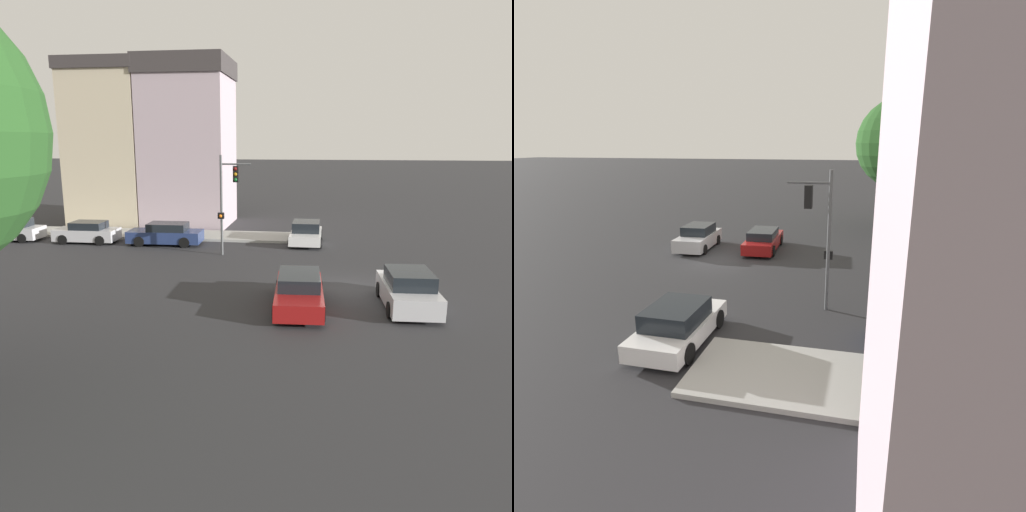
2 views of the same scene
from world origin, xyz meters
TOP-DOWN VIEW (x-y plane):
  - ground_plane at (0.00, 0.00)m, footprint 300.00×300.00m
  - rowhouse_backdrop at (16.66, 14.72)m, footprint 7.76×12.36m
  - traffic_signal at (5.87, 6.57)m, footprint 0.56×1.88m
  - crossing_car_0 at (-2.32, -2.22)m, footprint 4.38×2.12m
  - crossing_car_1 at (-2.86, 2.06)m, footprint 4.85×2.11m
  - crossing_car_2 at (9.90, 2.25)m, footprint 4.28×2.09m
  - parked_car_0 at (8.36, 11.10)m, footprint 2.09×4.72m
  - parked_car_1 at (8.32, 16.39)m, footprint 1.97×4.03m
  - parked_car_2 at (8.37, 21.69)m, footprint 1.93×3.96m

SIDE VIEW (x-z plane):
  - ground_plane at x=0.00m, z-range 0.00..0.00m
  - parked_car_1 at x=8.32m, z-range -0.03..1.35m
  - crossing_car_1 at x=-2.86m, z-range -0.02..1.35m
  - crossing_car_2 at x=9.90m, z-range -0.04..1.38m
  - parked_car_0 at x=8.36m, z-range -0.03..1.37m
  - parked_car_2 at x=8.37m, z-range -0.04..1.41m
  - crossing_car_0 at x=-2.32m, z-range -0.05..1.50m
  - traffic_signal at x=5.87m, z-range 0.79..6.52m
  - rowhouse_backdrop at x=16.66m, z-range 0.01..12.48m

